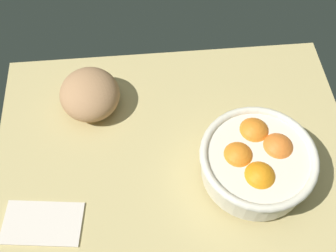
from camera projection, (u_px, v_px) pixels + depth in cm
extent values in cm
cube|color=tan|center=(175.00, 150.00, 89.48)|extent=(75.80, 54.41, 3.00)
cylinder|color=silver|center=(252.00, 173.00, 83.96)|extent=(9.25, 9.25, 1.60)
cylinder|color=silver|center=(256.00, 164.00, 80.51)|extent=(20.94, 20.94, 6.59)
torus|color=silver|center=(259.00, 156.00, 77.74)|extent=(22.54, 22.54, 1.60)
sphere|color=orange|center=(237.00, 159.00, 79.45)|extent=(6.63, 6.63, 6.63)
sphere|color=orange|center=(258.00, 179.00, 77.09)|extent=(6.76, 6.76, 6.76)
sphere|color=orange|center=(276.00, 150.00, 80.44)|extent=(6.80, 6.80, 6.80)
sphere|color=orange|center=(253.00, 134.00, 82.40)|extent=(6.79, 6.79, 6.79)
ellipsoid|color=tan|center=(90.00, 94.00, 90.51)|extent=(15.78, 16.41, 8.57)
cube|color=beige|center=(42.00, 223.00, 78.75)|extent=(16.02, 10.48, 0.84)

